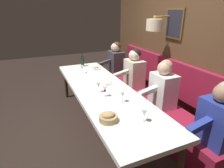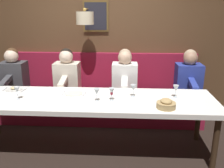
% 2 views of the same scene
% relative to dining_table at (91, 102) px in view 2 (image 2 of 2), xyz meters
% --- Properties ---
extents(ground_plane, '(12.00, 12.00, 0.00)m').
position_rel_dining_table_xyz_m(ground_plane, '(0.00, 0.00, -0.68)').
color(ground_plane, black).
extents(dining_table, '(0.90, 3.19, 0.74)m').
position_rel_dining_table_xyz_m(dining_table, '(0.00, 0.00, 0.00)').
color(dining_table, white).
rests_on(dining_table, ground_plane).
extents(banquette_bench, '(0.52, 3.39, 0.45)m').
position_rel_dining_table_xyz_m(banquette_bench, '(0.89, 0.00, -0.46)').
color(banquette_bench, maroon).
rests_on(banquette_bench, ground_plane).
extents(back_wall_panel, '(0.59, 4.59, 2.90)m').
position_rel_dining_table_xyz_m(back_wall_panel, '(1.46, 0.00, 0.68)').
color(back_wall_panel, brown).
rests_on(back_wall_panel, ground_plane).
extents(diner_nearest, '(0.60, 0.40, 0.79)m').
position_rel_dining_table_xyz_m(diner_nearest, '(0.88, -1.44, 0.13)').
color(diner_nearest, '#283893').
rests_on(diner_nearest, banquette_bench).
extents(diner_near, '(0.60, 0.40, 0.79)m').
position_rel_dining_table_xyz_m(diner_near, '(0.88, -0.43, 0.13)').
color(diner_near, white).
rests_on(diner_near, banquette_bench).
extents(diner_middle, '(0.60, 0.40, 0.79)m').
position_rel_dining_table_xyz_m(diner_middle, '(0.88, 0.51, 0.13)').
color(diner_middle, beige).
rests_on(diner_middle, banquette_bench).
extents(diner_far, '(0.60, 0.40, 0.79)m').
position_rel_dining_table_xyz_m(diner_far, '(0.88, 1.41, 0.13)').
color(diner_far, '#3D3D42').
rests_on(diner_far, banquette_bench).
extents(place_setting_0, '(0.24, 0.32, 0.05)m').
position_rel_dining_table_xyz_m(place_setting_0, '(0.27, 1.13, 0.07)').
color(place_setting_0, silver).
rests_on(place_setting_0, dining_table).
extents(place_setting_1, '(0.24, 0.31, 0.01)m').
position_rel_dining_table_xyz_m(place_setting_1, '(0.15, 0.25, 0.06)').
color(place_setting_1, silver).
rests_on(place_setting_1, dining_table).
extents(wine_glass_0, '(0.07, 0.07, 0.16)m').
position_rel_dining_table_xyz_m(wine_glass_0, '(0.10, -1.09, 0.17)').
color(wine_glass_0, silver).
rests_on(wine_glass_0, dining_table).
extents(wine_glass_1, '(0.07, 0.07, 0.16)m').
position_rel_dining_table_xyz_m(wine_glass_1, '(-0.07, -0.27, 0.17)').
color(wine_glass_1, silver).
rests_on(wine_glass_1, dining_table).
extents(wine_glass_2, '(0.07, 0.07, 0.16)m').
position_rel_dining_table_xyz_m(wine_glass_2, '(-0.10, -0.09, 0.17)').
color(wine_glass_2, silver).
rests_on(wine_glass_2, dining_table).
extents(wine_glass_3, '(0.07, 0.07, 0.16)m').
position_rel_dining_table_xyz_m(wine_glass_3, '(0.09, -0.55, 0.17)').
color(wine_glass_3, silver).
rests_on(wine_glass_3, dining_table).
extents(wine_glass_4, '(0.07, 0.07, 0.16)m').
position_rel_dining_table_xyz_m(wine_glass_4, '(-0.09, 0.92, 0.17)').
color(wine_glass_4, silver).
rests_on(wine_glass_4, dining_table).
extents(bread_bowl, '(0.22, 0.22, 0.12)m').
position_rel_dining_table_xyz_m(bread_bowl, '(-0.28, -0.91, 0.10)').
color(bread_bowl, tan).
rests_on(bread_bowl, dining_table).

